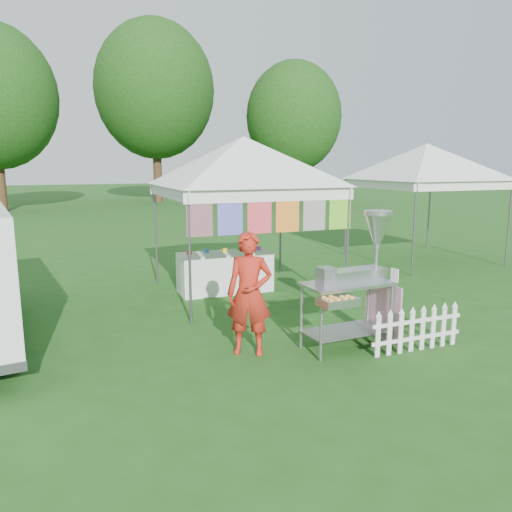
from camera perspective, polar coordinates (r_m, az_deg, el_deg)
name	(u,v)px	position (r m, az deg, el deg)	size (l,w,h in m)	color
ground	(336,357)	(6.76, 9.16, -11.30)	(120.00, 120.00, 0.00)	#214E16
canopy_main	(243,137)	(9.46, -1.46, 13.47)	(4.24, 4.24, 3.45)	#59595E
canopy_right	(427,144)	(13.59, 18.98, 12.03)	(4.24, 4.24, 3.45)	#59595E
tree_mid	(155,90)	(34.27, -11.50, 18.09)	(7.60, 7.60, 11.52)	#382314
tree_right	(294,117)	(30.53, 4.34, 15.52)	(5.60, 5.60, 8.42)	#382314
donut_cart	(360,269)	(6.88, 11.83, -1.43)	(1.34, 0.98, 1.87)	gray
vendor	(249,294)	(6.55, -0.78, -4.34)	(0.60, 0.39, 1.64)	red
picket_fence	(417,330)	(7.13, 17.93, -8.08)	(1.44, 0.03, 0.56)	white
display_table	(225,272)	(9.84, -3.55, -1.85)	(1.80, 0.70, 0.79)	white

